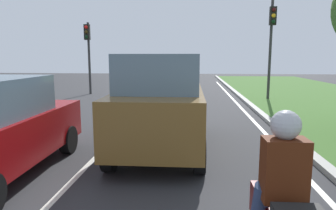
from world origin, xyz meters
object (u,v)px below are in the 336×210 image
rider_person (283,168)px  traffic_light_near_right (272,34)px  car_suv_ahead (161,102)px  traffic_light_overhead_left (88,45)px

rider_person → traffic_light_near_right: traffic_light_near_right is taller
rider_person → traffic_light_near_right: size_ratio=0.23×
car_suv_ahead → rider_person: size_ratio=3.88×
traffic_light_overhead_left → car_suv_ahead: bearing=-63.0°
car_suv_ahead → rider_person: (1.60, -4.30, 0.02)m
rider_person → traffic_light_near_right: 13.92m
car_suv_ahead → rider_person: car_suv_ahead is taller
traffic_light_near_right → traffic_light_overhead_left: 10.38m
car_suv_ahead → rider_person: 4.59m
car_suv_ahead → rider_person: bearing=-70.1°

